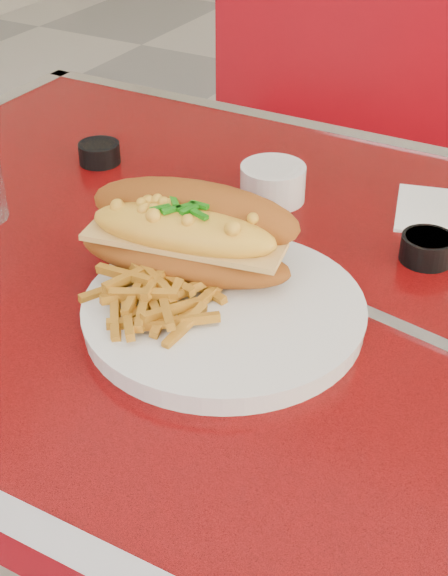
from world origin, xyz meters
The scene contains 11 objects.
diner_table centered at (0.00, 0.00, 0.61)m, with size 1.23×0.83×0.77m.
booth_bench_far centered at (0.00, 0.81, 0.29)m, with size 1.20×0.51×0.90m.
dinner_plate centered at (0.01, -0.10, 0.78)m, with size 0.29×0.29×0.02m.
mac_hoagie centered at (-0.05, -0.06, 0.83)m, with size 0.25×0.15×0.10m.
fries_pile centered at (-0.05, -0.14, 0.81)m, with size 0.12×0.11×0.03m, color orange, non-canonical shape.
fork centered at (0.07, -0.08, 0.79)m, with size 0.09×0.14×0.00m.
gravy_ramekin centered at (-0.06, 0.16, 0.79)m, with size 0.11×0.11×0.05m.
sauce_cup_left centered at (-0.32, 0.14, 0.79)m, with size 0.07×0.07×0.03m.
sauce_cup_right centered at (0.16, 0.11, 0.79)m, with size 0.08×0.08×0.03m.
knife centered at (0.22, -0.04, 0.77)m, with size 0.22×0.06×0.01m.
paper_napkin centered at (0.15, 0.23, 0.77)m, with size 0.12×0.12×0.00m, color white.
Camera 1 is at (0.33, -0.67, 1.25)m, focal length 50.00 mm.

